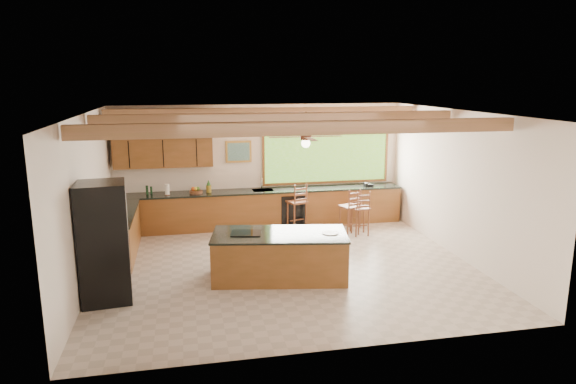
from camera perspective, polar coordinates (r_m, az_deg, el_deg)
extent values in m
plane|color=beige|center=(10.19, -0.21, -8.27)|extent=(7.20, 7.20, 0.00)
cube|color=silver|center=(12.90, -3.07, 3.05)|extent=(7.20, 0.04, 3.00)
cube|color=silver|center=(6.71, 5.29, -5.87)|extent=(7.20, 0.04, 3.00)
cube|color=silver|center=(9.73, -21.49, -0.92)|extent=(0.04, 6.50, 3.00)
cube|color=silver|center=(11.03, 18.44, 0.81)|extent=(0.04, 6.50, 3.00)
cube|color=#A77653|center=(9.55, -0.23, 8.82)|extent=(7.20, 6.50, 0.04)
cube|color=#A97154|center=(8.00, 2.05, 7.11)|extent=(7.10, 0.15, 0.22)
cube|color=#A97154|center=(10.05, -0.79, 8.20)|extent=(7.10, 0.15, 0.22)
cube|color=#A97154|center=(11.82, -2.45, 8.83)|extent=(7.10, 0.15, 0.22)
cube|color=brown|center=(12.53, -13.68, 4.28)|extent=(2.30, 0.35, 0.70)
cube|color=#EEE3CD|center=(12.39, -13.83, 6.98)|extent=(2.60, 0.50, 0.48)
cylinder|color=#FFEABF|center=(12.46, -17.00, 5.76)|extent=(0.10, 0.10, 0.01)
cylinder|color=#FFEABF|center=(12.41, -10.53, 6.07)|extent=(0.10, 0.10, 0.01)
cube|color=#7AAB3D|center=(13.20, 4.27, 3.99)|extent=(3.20, 0.04, 1.30)
cube|color=#BF8A3A|center=(12.75, -5.52, 4.49)|extent=(0.64, 0.03, 0.54)
cube|color=#407359|center=(12.73, -5.51, 4.47)|extent=(0.54, 0.01, 0.44)
cube|color=brown|center=(12.79, -2.79, -1.89)|extent=(7.00, 0.65, 0.88)
cube|color=black|center=(12.69, -2.81, 0.13)|extent=(7.04, 0.69, 0.04)
cube|color=brown|center=(11.24, -18.22, -4.55)|extent=(0.65, 2.35, 0.88)
cube|color=black|center=(11.12, -18.38, -2.28)|extent=(0.69, 2.39, 0.04)
cube|color=black|center=(12.61, 0.59, -2.18)|extent=(0.60, 0.02, 0.78)
cube|color=silver|center=(12.69, -2.81, 0.15)|extent=(0.50, 0.38, 0.03)
cylinder|color=silver|center=(12.85, -2.95, 1.05)|extent=(0.03, 0.03, 0.30)
cylinder|color=silver|center=(12.72, -2.89, 1.54)|extent=(0.03, 0.20, 0.03)
cylinder|color=white|center=(12.44, -13.28, 0.27)|extent=(0.11, 0.11, 0.26)
cylinder|color=#173B1D|center=(12.64, -15.39, 0.22)|extent=(0.06, 0.06, 0.21)
cylinder|color=#173B1D|center=(12.67, -14.95, 0.20)|extent=(0.05, 0.05, 0.18)
cube|color=black|center=(13.25, 8.92, 0.83)|extent=(0.23, 0.19, 0.10)
cube|color=brown|center=(9.51, -0.94, -7.18)|extent=(2.57, 1.51, 0.82)
cube|color=black|center=(9.38, -0.95, -4.73)|extent=(2.61, 1.56, 0.04)
cube|color=black|center=(9.38, -4.70, -4.58)|extent=(0.60, 0.51, 0.02)
cylinder|color=white|center=(9.40, 4.73, -4.56)|extent=(0.30, 0.30, 0.01)
cube|color=black|center=(8.91, -19.80, -5.31)|extent=(0.85, 0.83, 2.00)
cube|color=silver|center=(8.86, -17.31, -5.23)|extent=(0.03, 0.06, 1.84)
cube|color=brown|center=(12.42, 0.99, -1.09)|extent=(0.52, 0.52, 0.04)
cylinder|color=brown|center=(12.32, 0.40, -2.93)|extent=(0.04, 0.04, 0.68)
cylinder|color=brown|center=(12.39, 1.88, -2.85)|extent=(0.04, 0.04, 0.68)
cylinder|color=brown|center=(12.63, 0.09, -2.54)|extent=(0.04, 0.04, 0.68)
cylinder|color=brown|center=(12.69, 1.54, -2.47)|extent=(0.04, 0.04, 0.68)
cube|color=brown|center=(12.85, 7.44, -1.30)|extent=(0.42, 0.42, 0.04)
cylinder|color=brown|center=(12.76, 7.03, -2.76)|extent=(0.03, 0.03, 0.55)
cylinder|color=brown|center=(12.85, 8.16, -2.69)|extent=(0.03, 0.03, 0.55)
cylinder|color=brown|center=(13.01, 6.65, -2.46)|extent=(0.03, 0.03, 0.55)
cylinder|color=brown|center=(13.09, 7.77, -2.39)|extent=(0.03, 0.03, 0.55)
cube|color=brown|center=(12.14, 6.87, -1.60)|extent=(0.51, 0.51, 0.04)
cylinder|color=brown|center=(12.04, 6.34, -3.43)|extent=(0.04, 0.04, 0.65)
cylinder|color=brown|center=(12.13, 7.77, -3.33)|extent=(0.04, 0.04, 0.65)
cylinder|color=brown|center=(12.33, 5.89, -3.04)|extent=(0.04, 0.04, 0.65)
cylinder|color=brown|center=(12.42, 7.29, -2.95)|extent=(0.04, 0.04, 0.65)
cube|color=brown|center=(12.13, 8.07, -1.78)|extent=(0.39, 0.39, 0.04)
cylinder|color=brown|center=(12.03, 7.57, -3.54)|extent=(0.04, 0.04, 0.63)
cylinder|color=brown|center=(12.13, 8.94, -3.45)|extent=(0.04, 0.04, 0.63)
cylinder|color=brown|center=(12.30, 7.11, -3.16)|extent=(0.04, 0.04, 0.63)
cylinder|color=brown|center=(12.40, 8.45, -3.07)|extent=(0.04, 0.04, 0.63)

